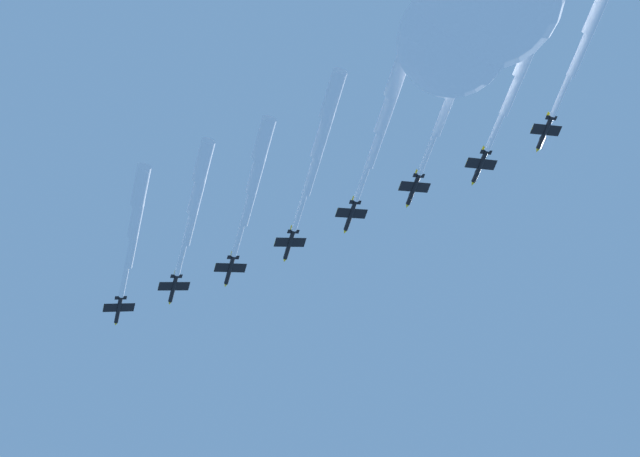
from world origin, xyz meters
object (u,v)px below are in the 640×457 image
Objects in this scene: jet_starboard_mid at (386,113)px; jet_trail_port at (597,9)px; jet_starboard_inner at (255,175)px; jet_port_mid at (322,135)px; jet_lead at (135,219)px; jet_port_outer at (459,69)px; jet_starboard_outer at (527,55)px; jet_port_inner at (196,195)px.

jet_trail_port is (50.50, 15.02, 1.12)m from jet_starboard_mid.
jet_starboard_inner is at bearing -161.41° from jet_starboard_mid.
jet_port_mid is 1.07× the size of jet_starboard_mid.
jet_lead is 0.89× the size of jet_port_outer.
jet_starboard_outer is at bearing 28.83° from jet_port_outer.
jet_trail_port is at bearing 12.64° from jet_starboard_outer.
jet_port_outer is 15.34m from jet_starboard_outer.
jet_port_mid is at bearing 16.96° from jet_lead.
jet_trail_port reaches higher than jet_port_outer.
jet_trail_port reaches higher than jet_port_inner.
jet_port_outer reaches higher than jet_port_mid.
jet_port_mid is (34.40, 9.56, -2.20)m from jet_port_inner.
jet_starboard_inner is 0.99× the size of jet_starboard_mid.
jet_starboard_inner is at bearing -162.63° from jet_trail_port.
jet_port_outer is at bearing 10.83° from jet_starboard_mid.
jet_port_outer is 1.05× the size of jet_trail_port.
jet_starboard_mid is at bearing -169.17° from jet_port_outer.
jet_port_mid is 15.96m from jet_starboard_mid.
jet_lead is 0.98× the size of jet_starboard_outer.
jet_port_inner is at bearing -161.14° from jet_starboard_mid.
jet_trail_port is at bearing 16.56° from jet_starboard_mid.
jet_port_inner is 1.02× the size of jet_starboard_inner.
jet_starboard_outer is 0.95× the size of jet_trail_port.
jet_lead is 68.89m from jet_starboard_mid.
jet_starboard_inner is 0.88× the size of jet_port_outer.
jet_lead is 0.99× the size of jet_starboard_mid.
jet_lead reaches higher than jet_starboard_mid.
jet_port_mid is 50.40m from jet_starboard_outer.
jet_trail_port is at bearing 18.01° from jet_lead.
jet_lead is 34.38m from jet_starboard_inner.
jet_port_inner reaches higher than jet_port_outer.
jet_starboard_outer is (65.68, 22.11, -0.01)m from jet_starboard_inner.
jet_starboard_outer is (97.91, 33.62, -3.39)m from jet_lead.
jet_starboard_inner is 69.30m from jet_starboard_outer.
jet_port_outer reaches higher than jet_starboard_inner.
jet_starboard_outer is at bearing 18.60° from jet_starboard_inner.
jet_starboard_mid is at bearing 26.39° from jet_port_mid.
jet_starboard_inner is at bearing -164.24° from jet_port_outer.
jet_port_mid is at bearing 12.12° from jet_starboard_inner.
jet_trail_port is at bearing 17.37° from jet_starboard_inner.
jet_starboard_mid is 0.94× the size of jet_trail_port.
jet_lead is 17.54m from jet_port_inner.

